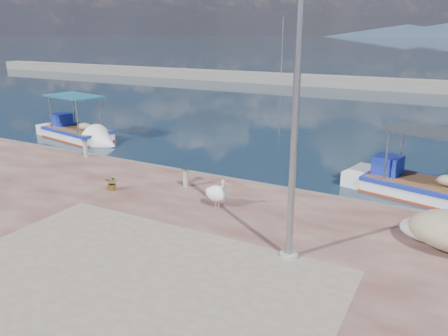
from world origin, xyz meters
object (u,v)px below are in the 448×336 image
boat_right (425,191)px  bollard_near (185,177)px  lamp_post (295,125)px  boat_left (77,135)px  pelican (217,193)px

boat_right → bollard_near: (-7.57, -4.41, 0.64)m
boat_right → lamp_post: (-2.51, -7.48, 3.57)m
lamp_post → boat_right: bearing=71.4°
boat_left → pelican: bearing=-15.5°
pelican → lamp_post: size_ratio=0.15×
pelican → bollard_near: bearing=161.4°
pelican → lamp_post: 4.64m
boat_left → lamp_post: size_ratio=0.89×
bollard_near → pelican: bearing=-29.9°
boat_left → pelican: 14.08m
boat_left → boat_right: size_ratio=0.98×
pelican → bollard_near: size_ratio=1.51×
lamp_post → bollard_near: lamp_post is taller
boat_right → bollard_near: bearing=-137.2°
pelican → lamp_post: lamp_post is taller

